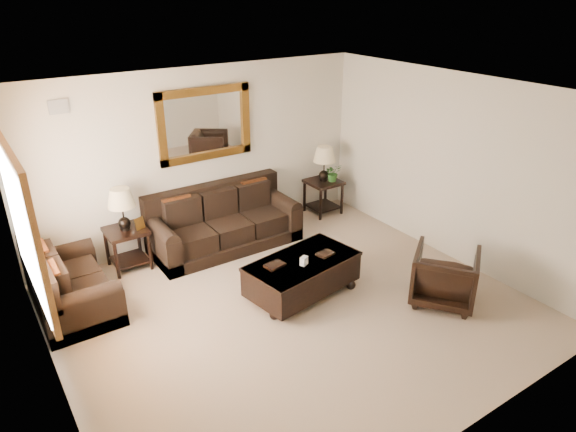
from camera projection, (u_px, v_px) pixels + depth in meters
room at (293, 211)px, 5.97m from camera, size 5.51×5.01×2.71m
window at (24, 223)px, 5.20m from camera, size 0.07×1.96×1.66m
mirror at (205, 124)px, 7.68m from camera, size 1.50×0.06×1.10m
air_vent at (59, 107)px, 6.47m from camera, size 0.25×0.02×0.18m
sofa at (223, 225)px, 7.99m from camera, size 2.27×0.98×0.93m
loveseat at (68, 288)px, 6.38m from camera, size 0.89×1.50×0.84m
end_table_left at (124, 217)px, 7.15m from camera, size 0.56×0.56×1.22m
end_table_right at (324, 170)px, 8.94m from camera, size 0.56×0.56×1.23m
coffee_table at (302, 272)px, 6.73m from camera, size 1.58×1.02×0.63m
armchair at (445, 274)px, 6.53m from camera, size 1.04×1.05×0.80m
potted_plant at (333, 175)px, 8.95m from camera, size 0.32×0.35×0.24m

